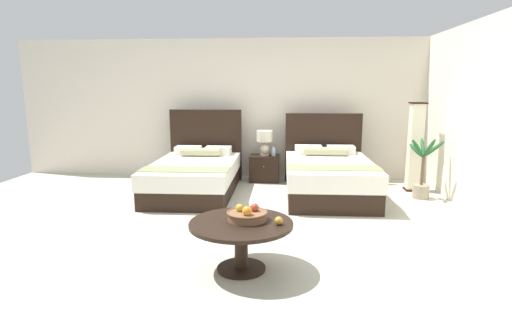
% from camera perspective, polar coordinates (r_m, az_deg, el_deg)
% --- Properties ---
extents(ground_plane, '(9.58, 9.30, 0.02)m').
position_cam_1_polar(ground_plane, '(5.37, -0.38, -7.61)').
color(ground_plane, beige).
extents(wall_back, '(9.58, 0.12, 2.61)m').
position_cam_1_polar(wall_back, '(7.94, 1.40, 8.14)').
color(wall_back, silver).
rests_on(wall_back, ground).
extents(wall_side_right, '(0.12, 4.90, 2.61)m').
position_cam_1_polar(wall_side_right, '(6.05, 29.65, 5.77)').
color(wall_side_right, silver).
rests_on(wall_side_right, ground).
extents(bed_near_window, '(1.35, 2.22, 1.31)m').
position_cam_1_polar(bed_near_window, '(6.86, -8.36, -0.87)').
color(bed_near_window, black).
rests_on(bed_near_window, ground).
extents(bed_near_corner, '(1.39, 2.17, 1.25)m').
position_cam_1_polar(bed_near_corner, '(6.70, 9.94, -1.05)').
color(bed_near_corner, black).
rests_on(bed_near_corner, ground).
extents(nightstand, '(0.54, 0.43, 0.49)m').
position_cam_1_polar(nightstand, '(7.61, 1.20, -0.04)').
color(nightstand, black).
rests_on(nightstand, ground).
extents(table_lamp, '(0.29, 0.29, 0.45)m').
position_cam_1_polar(table_lamp, '(7.54, 1.23, 3.88)').
color(table_lamp, beige).
rests_on(table_lamp, nightstand).
extents(vase, '(0.07, 0.07, 0.16)m').
position_cam_1_polar(vase, '(7.50, 2.44, 2.32)').
color(vase, '#AAB4C4').
rests_on(vase, nightstand).
extents(coffee_table, '(0.98, 0.98, 0.47)m').
position_cam_1_polar(coffee_table, '(3.92, -2.07, -8.92)').
color(coffee_table, black).
rests_on(coffee_table, ground).
extents(fruit_bowl, '(0.39, 0.39, 0.16)m').
position_cam_1_polar(fruit_bowl, '(3.92, -1.23, -6.47)').
color(fruit_bowl, brown).
rests_on(fruit_bowl, coffee_table).
extents(loose_apple, '(0.08, 0.08, 0.08)m').
position_cam_1_polar(loose_apple, '(3.81, 3.17, -7.29)').
color(loose_apple, gold).
rests_on(loose_apple, coffee_table).
extents(floor_lamp_corner, '(0.25, 0.25, 1.47)m').
position_cam_1_polar(floor_lamp_corner, '(7.34, 21.13, 2.71)').
color(floor_lamp_corner, black).
rests_on(floor_lamp_corner, ground).
extents(potted_palm, '(0.58, 0.54, 0.99)m').
position_cam_1_polar(potted_palm, '(6.92, 21.96, -1.18)').
color(potted_palm, gray).
rests_on(potted_palm, ground).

